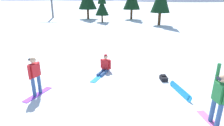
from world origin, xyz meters
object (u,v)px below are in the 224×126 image
Objects in this scene: loose_snowboard_far_spare at (180,90)px; backpack_black at (164,78)px; snowboarder_foreground at (219,99)px; snowboarder_background at (104,66)px; pine_tree_twin at (102,5)px; snowboarder_midground at (35,75)px.

backpack_black reaches higher than loose_snowboard_far_spare.
snowboarder_background is at bearing 133.22° from snowboarder_foreground.
backpack_black is 22.68m from pine_tree_twin.
snowboarder_foreground is at bearing -13.20° from snowboarder_midground.
snowboarder_foreground reaches higher than snowboarder_background.
snowboarder_background is 21.21m from pine_tree_twin.
snowboarder_midground is at bearing -90.13° from pine_tree_twin.
pine_tree_twin is at bearing 89.87° from snowboarder_midground.
snowboarder_foreground is 1.11× the size of snowboarder_background.
snowboarder_foreground is 2.31m from loose_snowboard_far_spare.
snowboarder_foreground is at bearing -73.94° from backpack_black.
loose_snowboard_far_spare is 24.07m from pine_tree_twin.
snowboarder_foreground reaches higher than loose_snowboard_far_spare.
snowboarder_foreground is 5.96m from snowboarder_background.
loose_snowboard_far_spare is at bearing -75.27° from pine_tree_twin.
snowboarder_foreground is 1.22× the size of loose_snowboard_far_spare.
pine_tree_twin is (-6.60, 25.24, 1.74)m from snowboarder_foreground.
snowboarder_background is at bearing 147.85° from loose_snowboard_far_spare.
snowboarder_midground is 3.83m from snowboarder_background.
loose_snowboard_far_spare is 0.34× the size of pine_tree_twin.
pine_tree_twin is (0.05, 23.68, 1.81)m from snowboarder_midground.
pine_tree_twin is at bearing 104.73° from loose_snowboard_far_spare.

